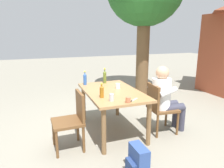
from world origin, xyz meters
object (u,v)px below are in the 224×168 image
chair_far_right (159,106)px  table_knife (133,100)px  person_in_white_shirt (165,96)px  bottle_blue (85,79)px  bottle_olive (105,77)px  dining_table (112,96)px  cup_steel (112,98)px  chair_near_right (73,118)px  cup_white (118,86)px  bottle_amber (102,91)px  cup_terracotta (128,100)px  backpack_by_near_side (138,162)px

chair_far_right → table_knife: chair_far_right is taller
person_in_white_shirt → bottle_blue: (-0.91, -1.19, 0.20)m
chair_far_right → bottle_olive: size_ratio=2.89×
dining_table → table_knife: (0.61, 0.10, 0.10)m
bottle_blue → cup_steel: bottle_blue is taller
chair_near_right → cup_white: chair_near_right is taller
dining_table → cup_white: size_ratio=15.65×
bottle_blue → bottle_amber: 0.89m
person_in_white_shirt → cup_terracotta: bearing=-68.5°
cup_terracotta → table_knife: (-0.06, 0.10, -0.04)m
chair_far_right → dining_table: bearing=-113.5°
chair_far_right → chair_near_right: bearing=-89.8°
dining_table → bottle_blue: 0.71m
dining_table → person_in_white_shirt: (0.33, 0.85, 0.01)m
cup_white → table_knife: cup_white is taller
backpack_by_near_side → cup_steel: bearing=-173.7°
cup_steel → dining_table: bearing=159.2°
person_in_white_shirt → table_knife: (0.28, -0.75, 0.09)m
dining_table → person_in_white_shirt: size_ratio=1.24×
person_in_white_shirt → cup_steel: 1.07m
chair_far_right → cup_terracotta: 0.87m
table_knife → cup_white: bearing=176.2°
dining_table → bottle_amber: bearing=-42.6°
bottle_amber → cup_terracotta: 0.46m
bottle_amber → bottle_olive: bottle_olive is taller
cup_terracotta → table_knife: bearing=120.3°
chair_near_right → cup_steel: (0.19, 0.55, 0.31)m
bottle_blue → cup_steel: bearing=7.3°
chair_near_right → bottle_blue: bearing=156.0°
bottle_amber → cup_steel: bottle_amber is taller
dining_table → cup_terracotta: cup_terracotta is taller
person_in_white_shirt → bottle_blue: person_in_white_shirt is taller
bottle_amber → bottle_blue: bearing=-176.2°
backpack_by_near_side → person_in_white_shirt: bearing=133.0°
chair_near_right → backpack_by_near_side: chair_near_right is taller
bottle_amber → chair_far_right: bearing=88.9°
chair_near_right → backpack_by_near_side: bearing=34.6°
cup_white → chair_far_right: bearing=54.9°
dining_table → bottle_olive: (-0.58, 0.06, 0.23)m
bottle_olive → cup_terracotta: 1.24m
bottle_olive → table_knife: (1.18, 0.04, -0.13)m
bottle_amber → backpack_by_near_side: (0.93, 0.16, -0.66)m
chair_far_right → cup_terracotta: size_ratio=10.43×
cup_steel → bottle_amber: bearing=-158.8°
chair_near_right → backpack_by_near_side: (0.91, 0.62, -0.30)m
bottle_olive → cup_white: 0.49m
bottle_blue → cup_white: bottle_blue is taller
cup_terracotta → cup_white: 0.77m
person_in_white_shirt → backpack_by_near_side: size_ratio=3.05×
cup_steel → backpack_by_near_side: (0.72, 0.08, -0.61)m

